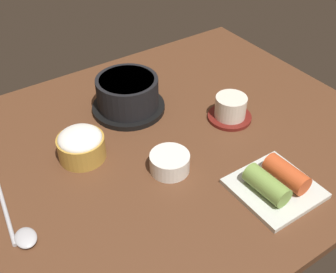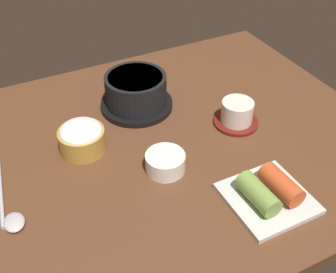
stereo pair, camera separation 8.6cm
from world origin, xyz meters
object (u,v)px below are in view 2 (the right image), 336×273
(stone_pot, at_px, (136,92))
(tea_cup_with_saucer, at_px, (237,114))
(rice_bowl, at_px, (82,137))
(kimchi_plate, at_px, (269,193))
(banchan_cup_center, at_px, (165,162))
(spoon, at_px, (9,211))

(stone_pot, height_order, tea_cup_with_saucer, stone_pot)
(rice_bowl, relative_size, kimchi_plate, 0.66)
(stone_pot, distance_m, rice_bowl, 0.19)
(rice_bowl, height_order, tea_cup_with_saucer, rice_bowl)
(stone_pot, bearing_deg, kimchi_plate, -75.77)
(tea_cup_with_saucer, bearing_deg, rice_bowl, 168.51)
(rice_bowl, relative_size, banchan_cup_center, 1.22)
(stone_pot, relative_size, kimchi_plate, 1.17)
(rice_bowl, xyz_separation_m, kimchi_plate, (0.26, -0.29, -0.01))
(stone_pot, relative_size, rice_bowl, 1.77)
(rice_bowl, distance_m, banchan_cup_center, 0.18)
(kimchi_plate, bearing_deg, rice_bowl, 131.85)
(banchan_cup_center, relative_size, kimchi_plate, 0.54)
(stone_pot, relative_size, spoon, 0.87)
(rice_bowl, relative_size, tea_cup_with_saucer, 0.96)
(rice_bowl, bearing_deg, kimchi_plate, -48.15)
(banchan_cup_center, bearing_deg, stone_pot, 81.19)
(rice_bowl, relative_size, spoon, 0.49)
(rice_bowl, distance_m, kimchi_plate, 0.39)
(tea_cup_with_saucer, xyz_separation_m, kimchi_plate, (-0.08, -0.22, -0.01))
(rice_bowl, distance_m, tea_cup_with_saucer, 0.35)
(stone_pot, xyz_separation_m, tea_cup_with_saucer, (0.18, -0.16, -0.01))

